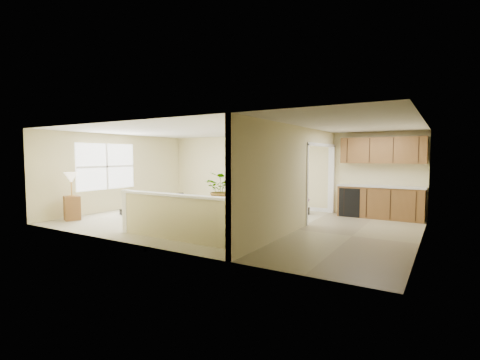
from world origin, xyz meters
The scene contains 20 objects.
floor centered at (0.00, 0.00, 0.00)m, with size 9.00×9.00×0.00m, color #B1A789.
back_wall centered at (0.00, 3.00, 1.25)m, with size 9.00×0.04×2.50m, color beige.
front_wall centered at (0.00, -3.00, 1.25)m, with size 9.00×0.04×2.50m, color beige.
left_wall centered at (-4.50, 0.00, 1.25)m, with size 0.04×6.00×2.50m, color beige.
right_wall centered at (4.50, 0.00, 1.25)m, with size 0.04×6.00×2.50m, color beige.
ceiling centered at (0.00, 0.00, 2.50)m, with size 9.00×6.00×0.04m, color silver.
kitchen_vinyl centered at (3.15, 0.00, 0.00)m, with size 2.70×6.00×0.01m, color #988D67.
interior_partition centered at (1.80, 0.25, 1.22)m, with size 0.18×5.99×2.50m.
pony_half_wall centered at (0.08, -2.30, 0.52)m, with size 3.42×0.22×1.00m.
left_window centered at (-4.49, -0.50, 1.45)m, with size 0.05×2.15×1.45m, color white.
wall_art_left centered at (-0.95, 2.97, 1.75)m, with size 0.48×0.04×0.58m.
wall_mirror centered at (0.30, 2.97, 1.80)m, with size 0.55×0.04×0.55m.
kitchen_cabinets centered at (3.19, 2.73, 0.87)m, with size 2.36×0.65×2.33m.
piano centered at (-2.68, -0.16, 0.64)m, with size 2.24×2.23×1.54m.
piano_bench centered at (-1.41, -0.12, 0.23)m, with size 0.35×0.69×0.46m, color black.
loveseat centered at (-0.14, 2.67, 0.33)m, with size 1.72×1.21×0.87m.
accent_table centered at (-1.10, 2.36, 0.53)m, with size 0.57×0.57×0.82m.
palm_plant centered at (-1.77, 2.11, 0.60)m, with size 1.30×1.20×1.22m.
small_plant centered at (1.22, 2.26, 0.21)m, with size 0.33×0.33×0.50m.
lamp_stand centered at (-4.03, -2.02, 0.57)m, with size 0.52×0.52×1.34m.
Camera 1 is at (4.94, -7.84, 1.80)m, focal length 26.00 mm.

